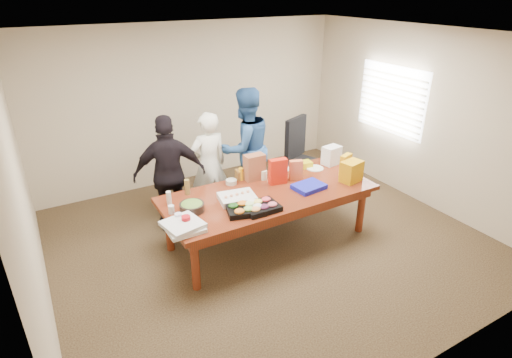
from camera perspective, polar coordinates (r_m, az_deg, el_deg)
floor at (r=5.80m, az=1.70°, el=-8.45°), size 5.50×5.00×0.02m
ceiling at (r=4.85m, az=2.13°, el=19.36°), size 5.50×5.00×0.02m
wall_back at (r=7.31m, az=-8.60°, el=10.25°), size 5.50×0.04×2.70m
wall_front at (r=3.54m, az=23.90°, el=-8.86°), size 5.50×0.04×2.70m
wall_left at (r=4.50m, az=-29.49°, el=-2.61°), size 0.04×5.00×2.70m
wall_right at (r=6.95m, az=21.77°, el=7.95°), size 0.04×5.00×2.70m
window_panel at (r=7.26m, az=18.18°, el=10.41°), size 0.03×1.40×1.10m
window_blinds at (r=7.24m, az=17.96°, el=10.38°), size 0.04×1.36×1.00m
conference_table at (r=5.60m, az=1.75°, el=-5.17°), size 2.80×1.20×0.75m
office_chair at (r=6.76m, az=6.45°, el=2.53°), size 0.82×0.82×1.23m
person_center at (r=6.10m, az=-6.55°, el=1.89°), size 0.60×0.41×1.61m
person_right at (r=6.36m, az=-1.49°, el=4.29°), size 0.98×0.80×1.87m
person_left at (r=5.81m, az=-11.83°, el=0.64°), size 1.06×0.65×1.68m
veggie_tray at (r=4.93m, az=-1.46°, el=-4.20°), size 0.52×0.46×0.07m
fruit_tray at (r=4.97m, az=0.68°, el=-3.94°), size 0.43×0.34×0.06m
sheet_cake at (r=5.18m, az=-2.63°, el=-2.62°), size 0.49×0.40×0.08m
salad_bowl at (r=5.00m, az=-8.85°, el=-3.87°), size 0.31×0.31×0.10m
chip_bag_blue at (r=5.52m, az=7.33°, el=-1.05°), size 0.43×0.34×0.06m
chip_bag_red at (r=5.57m, az=3.06°, el=1.05°), size 0.26×0.14×0.35m
chip_bag_yellow at (r=5.97m, az=12.27°, el=1.94°), size 0.22×0.14×0.30m
chip_bag_orange at (r=5.72m, az=5.53°, el=1.25°), size 0.20×0.14×0.28m
mayo_jar at (r=5.72m, az=1.06°, el=0.56°), size 0.09×0.09×0.14m
mustard_bottle at (r=5.70m, az=-2.10°, el=0.67°), size 0.08×0.08×0.18m
dressing_bottle at (r=5.37m, az=-9.50°, el=-1.11°), size 0.08×0.08×0.21m
ranch_bottle at (r=5.17m, az=-11.95°, el=-2.62°), size 0.07×0.07×0.18m
banana_bunch at (r=6.15m, az=6.48°, el=1.97°), size 0.28×0.18×0.09m
bread_loaf at (r=5.78m, az=-1.19°, el=0.78°), size 0.34×0.19×0.13m
kraft_bag at (r=5.68m, az=-0.21°, el=1.65°), size 0.28×0.16×0.37m
red_cup at (r=4.68m, az=-9.63°, el=-5.82°), size 0.12×0.12×0.13m
clear_cup_a at (r=4.79m, az=-10.67°, el=-5.32°), size 0.09×0.09×0.12m
clear_cup_b at (r=4.99m, az=-11.63°, el=-4.14°), size 0.09×0.09×0.10m
pizza_box_lower at (r=4.67m, az=-9.92°, el=-6.61°), size 0.39×0.39×0.05m
pizza_box_upper at (r=4.64m, az=-10.10°, el=-6.19°), size 0.46×0.46×0.05m
plate_a at (r=6.15m, az=8.15°, el=1.49°), size 0.27×0.27×0.01m
plate_b at (r=6.07m, az=3.64°, el=1.41°), size 0.27×0.27×0.01m
dip_bowl_a at (r=5.98m, az=3.18°, el=1.28°), size 0.20×0.20×0.07m
dip_bowl_b at (r=5.62m, az=-3.44°, el=-0.39°), size 0.16×0.16×0.06m
grocery_bag_white at (r=6.30m, az=10.40°, el=3.25°), size 0.29×0.22×0.28m
grocery_bag_yellow at (r=5.79m, az=13.06°, el=1.04°), size 0.33×0.26×0.29m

